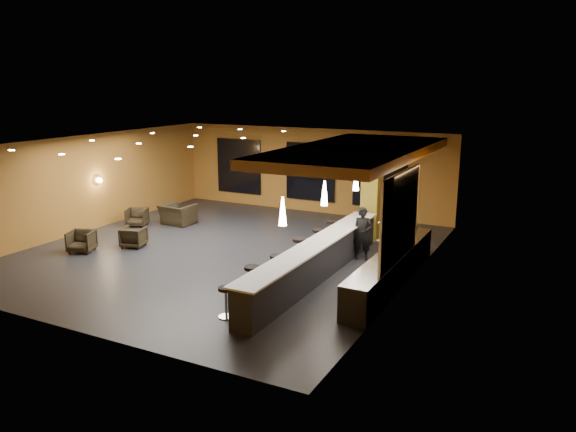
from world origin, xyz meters
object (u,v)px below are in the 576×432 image
at_px(staff_a, 362,234).
at_px(staff_b, 400,230).
at_px(pendant_0, 283,211).
at_px(bar_stool_4, 318,238).
at_px(bar_counter, 316,262).
at_px(bar_stool_0, 226,298).
at_px(pendant_2, 356,179).
at_px(staff_c, 406,229).
at_px(column, 372,190).
at_px(bar_stool_1, 252,277).
at_px(armchair_a, 82,241).
at_px(bar_stool_5, 332,229).
at_px(pendant_1, 324,193).
at_px(armchair_d, 178,214).
at_px(armchair_b, 134,237).
at_px(bar_stool_2, 277,265).
at_px(bar_stool_3, 299,248).
at_px(prep_counter, 391,270).
at_px(armchair_c, 137,217).

xyz_separation_m(staff_a, staff_b, (0.96, 0.76, 0.07)).
distance_m(pendant_0, bar_stool_4, 4.60).
distance_m(bar_counter, bar_stool_0, 3.44).
xyz_separation_m(pendant_2, staff_c, (1.60, 0.35, -1.52)).
xyz_separation_m(column, bar_stool_1, (-0.88, -6.60, -1.22)).
relative_size(pendant_0, armchair_a, 0.91).
xyz_separation_m(column, bar_stool_5, (-0.92, -1.31, -1.21)).
relative_size(staff_a, bar_stool_1, 1.99).
distance_m(pendant_1, armchair_a, 8.20).
relative_size(column, armchair_d, 2.93).
distance_m(pendant_0, armchair_b, 7.28).
relative_size(pendant_0, staff_b, 0.39).
distance_m(staff_a, bar_stool_2, 3.29).
bearing_deg(pendant_2, bar_stool_3, -112.37).
bearing_deg(armchair_d, bar_stool_3, 162.47).
distance_m(bar_stool_0, bar_stool_2, 2.61).
xyz_separation_m(prep_counter, bar_stool_2, (-2.85, -1.24, 0.06)).
bearing_deg(armchair_d, bar_stool_0, 137.89).
relative_size(staff_c, armchair_a, 2.14).
relative_size(prep_counter, pendant_1, 8.57).
distance_m(staff_a, armchair_b, 7.56).
relative_size(bar_counter, bar_stool_1, 9.64).
bearing_deg(column, bar_counter, -90.00).
xyz_separation_m(prep_counter, staff_b, (-0.50, 2.48, 0.46)).
bearing_deg(bar_stool_0, staff_a, 76.64).
bearing_deg(staff_c, bar_stool_2, -134.58).
height_order(staff_a, armchair_d, staff_a).
xyz_separation_m(armchair_d, bar_stool_3, (6.37, -2.39, 0.16)).
bearing_deg(pendant_0, bar_stool_1, -179.97).
height_order(bar_stool_1, bar_stool_4, bar_stool_1).
bearing_deg(armchair_c, staff_b, -21.06).
distance_m(bar_stool_1, bar_stool_3, 2.79).
height_order(prep_counter, staff_b, staff_b).
height_order(armchair_b, bar_stool_4, bar_stool_4).
xyz_separation_m(armchair_b, bar_stool_3, (5.78, 0.72, 0.21)).
height_order(pendant_2, bar_stool_0, pendant_2).
height_order(staff_b, armchair_b, staff_b).
xyz_separation_m(armchair_a, armchair_b, (1.10, 1.20, -0.01)).
xyz_separation_m(staff_c, bar_stool_3, (-2.51, -2.56, -0.28)).
relative_size(column, armchair_b, 4.71).
bearing_deg(staff_b, staff_c, 85.36).
bearing_deg(pendant_2, bar_stool_4, -135.21).
distance_m(pendant_1, bar_stool_5, 3.45).
distance_m(staff_b, armchair_b, 8.71).
bearing_deg(armchair_b, pendant_2, -172.48).
bearing_deg(armchair_c, bar_stool_5, -17.44).
height_order(prep_counter, bar_stool_3, prep_counter).
bearing_deg(pendant_0, staff_a, 82.65).
xyz_separation_m(staff_b, armchair_b, (-8.19, -2.91, -0.56)).
height_order(bar_counter, bar_stool_4, bar_counter).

